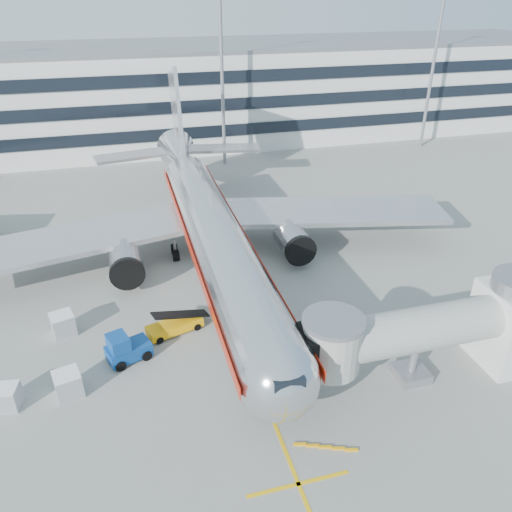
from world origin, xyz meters
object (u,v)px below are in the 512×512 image
object	(u,v)px
main_jet	(209,225)
cargo_container_front	(7,397)
cargo_container_right	(63,324)
belt_loader	(175,325)
cargo_container_left	(68,384)
ramp_worker	(130,353)
baggage_tug	(126,349)

from	to	relation	value
main_jet	cargo_container_front	xyz separation A→B (m)	(-16.33, -15.20, -3.43)
main_jet	cargo_container_right	size ratio (longest dim) A/B	24.61
belt_loader	cargo_container_front	bearing A→B (deg)	-156.01
main_jet	cargo_container_right	distance (m)	15.86
cargo_container_left	ramp_worker	world-z (taller)	cargo_container_left
main_jet	belt_loader	size ratio (longest dim) A/B	10.79
baggage_tug	ramp_worker	distance (m)	0.54
belt_loader	ramp_worker	size ratio (longest dim) A/B	2.79
baggage_tug	cargo_container_front	xyz separation A→B (m)	(-7.65, -2.69, -0.21)
belt_loader	cargo_container_front	xyz separation A→B (m)	(-11.50, -5.12, 0.18)
main_jet	cargo_container_front	world-z (taller)	main_jet
belt_loader	ramp_worker	bearing A→B (deg)	-141.37
baggage_tug	cargo_container_left	bearing A→B (deg)	-146.25
cargo_container_left	cargo_container_right	xyz separation A→B (m)	(-0.74, 7.13, -0.00)
baggage_tug	cargo_container_left	size ratio (longest dim) A/B	1.73
belt_loader	cargo_container_front	size ratio (longest dim) A/B	2.74
belt_loader	cargo_container_right	xyz separation A→B (m)	(-8.47, 2.12, 0.27)
belt_loader	baggage_tug	size ratio (longest dim) A/B	1.34
main_jet	cargo_container_left	world-z (taller)	main_jet
main_jet	ramp_worker	bearing A→B (deg)	-122.96
cargo_container_left	cargo_container_right	size ratio (longest dim) A/B	0.98
cargo_container_right	ramp_worker	world-z (taller)	cargo_container_right
baggage_tug	ramp_worker	xyz separation A→B (m)	(0.31, -0.41, -0.17)
cargo_container_front	belt_loader	bearing A→B (deg)	23.99
cargo_container_left	cargo_container_right	bearing A→B (deg)	95.92
main_jet	ramp_worker	size ratio (longest dim) A/B	30.07
cargo_container_right	ramp_worker	xyz separation A→B (m)	(4.92, -4.95, -0.05)
belt_loader	cargo_container_left	xyz separation A→B (m)	(-7.73, -5.02, 0.27)
cargo_container_front	main_jet	bearing A→B (deg)	42.95
baggage_tug	cargo_container_right	world-z (taller)	baggage_tug
main_jet	belt_loader	distance (m)	11.74
baggage_tug	cargo_container_right	bearing A→B (deg)	135.46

